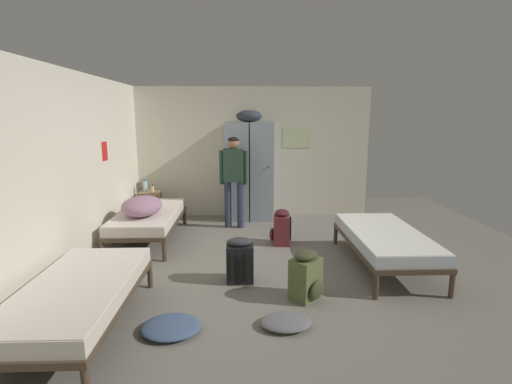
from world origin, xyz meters
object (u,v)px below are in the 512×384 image
object	(u,v)px
person_traveler	(234,174)
bed_left_front	(78,293)
bed_right	(385,239)
bed_left_rear	(149,217)
backpack_olive	(306,276)
lotion_bottle	(153,189)
clothes_pile_grey	(286,322)
shelf_unit	(150,203)
clothes_pile_denim	(171,327)
backpack_black	(240,261)
locker_bank	(249,169)
bedding_heap	(142,206)
water_bottle	(145,186)
backpack_maroon	(281,228)

from	to	relation	value
person_traveler	bed_left_front	bearing A→B (deg)	-111.92
bed_right	bed_left_rear	bearing A→B (deg)	160.46
bed_left_rear	backpack_olive	xyz separation A→B (m)	(2.19, -2.08, -0.12)
lotion_bottle	bed_right	bearing A→B (deg)	-33.02
clothes_pile_grey	bed_left_front	bearing A→B (deg)	-179.26
bed_right	person_traveler	distance (m)	2.82
shelf_unit	backpack_olive	distance (m)	4.05
backpack_olive	clothes_pile_denim	world-z (taller)	backpack_olive
person_traveler	backpack_black	distance (m)	2.39
locker_bank	bedding_heap	xyz separation A→B (m)	(-1.64, -1.54, -0.34)
bed_right	water_bottle	world-z (taller)	water_bottle
water_bottle	backpack_black	distance (m)	3.32
backpack_maroon	clothes_pile_grey	size ratio (longest dim) A/B	1.12
backpack_olive	water_bottle	bearing A→B (deg)	127.77
water_bottle	clothes_pile_denim	distance (m)	4.07
lotion_bottle	backpack_black	xyz separation A→B (m)	(1.65, -2.71, -0.37)
bedding_heap	clothes_pile_grey	world-z (taller)	bedding_heap
bedding_heap	bed_left_rear	bearing A→B (deg)	86.48
backpack_olive	bed_left_front	bearing A→B (deg)	-165.17
locker_bank	bed_left_rear	bearing A→B (deg)	-142.13
lotion_bottle	bed_left_front	bearing A→B (deg)	-87.27
bed_left_rear	clothes_pile_grey	distance (m)	3.27
locker_bank	backpack_maroon	world-z (taller)	locker_bank
person_traveler	clothes_pile_grey	size ratio (longest dim) A/B	3.29
bedding_heap	backpack_olive	xyz separation A→B (m)	(2.21, -1.80, -0.37)
bed_left_front	water_bottle	world-z (taller)	water_bottle
bed_left_front	backpack_olive	bearing A→B (deg)	14.83
locker_bank	person_traveler	xyz separation A→B (m)	(-0.28, -0.58, 0.00)
bed_right	person_traveler	xyz separation A→B (m)	(-2.02, 1.87, 0.59)
person_traveler	water_bottle	size ratio (longest dim) A/B	6.85
lotion_bottle	backpack_olive	xyz separation A→B (m)	(2.37, -3.19, -0.37)
lotion_bottle	backpack_black	bearing A→B (deg)	-58.70
backpack_maroon	clothes_pile_grey	xyz separation A→B (m)	(-0.19, -2.39, -0.21)
locker_bank	clothes_pile_denim	bearing A→B (deg)	-101.34
bed_left_rear	water_bottle	world-z (taller)	water_bottle
shelf_unit	clothes_pile_denim	xyz separation A→B (m)	(1.08, -3.83, -0.30)
bedding_heap	lotion_bottle	world-z (taller)	bedding_heap
bedding_heap	clothes_pile_denim	xyz separation A→B (m)	(0.85, -2.40, -0.59)
bed_left_front	bed_right	size ratio (longest dim) A/B	1.00
locker_bank	backpack_maroon	size ratio (longest dim) A/B	3.76
locker_bank	clothes_pile_grey	size ratio (longest dim) A/B	4.22
bed_left_front	clothes_pile_grey	distance (m)	1.94
locker_bank	bed_right	world-z (taller)	locker_bank
locker_bank	bed_left_rear	world-z (taller)	locker_bank
backpack_olive	lotion_bottle	bearing A→B (deg)	126.59
water_bottle	clothes_pile_grey	bearing A→B (deg)	-59.56
bed_left_front	water_bottle	distance (m)	3.85
water_bottle	bedding_heap	bearing A→B (deg)	-77.85
lotion_bottle	bed_left_rear	bearing A→B (deg)	-80.79
person_traveler	clothes_pile_grey	bearing A→B (deg)	-80.38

